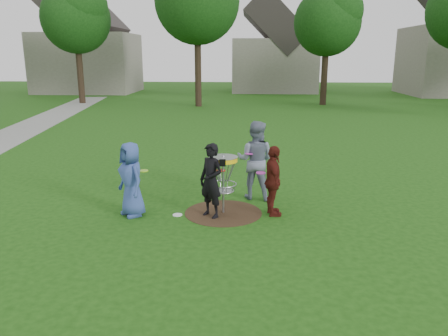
# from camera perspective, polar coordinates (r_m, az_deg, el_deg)

# --- Properties ---
(ground) EXTENTS (100.00, 100.00, 0.00)m
(ground) POSITION_cam_1_polar(r_m,az_deg,el_deg) (10.21, -0.09, -5.86)
(ground) COLOR #19470F
(ground) RESTS_ON ground
(dirt_patch) EXTENTS (1.80, 1.80, 0.01)m
(dirt_patch) POSITION_cam_1_polar(r_m,az_deg,el_deg) (10.21, -0.09, -5.84)
(dirt_patch) COLOR #47331E
(dirt_patch) RESTS_ON ground
(player_blue) EXTENTS (0.96, 0.98, 1.70)m
(player_blue) POSITION_cam_1_polar(r_m,az_deg,el_deg) (10.04, -12.01, -1.45)
(player_blue) COLOR #38509B
(player_blue) RESTS_ON ground
(player_black) EXTENTS (0.73, 0.70, 1.69)m
(player_black) POSITION_cam_1_polar(r_m,az_deg,el_deg) (9.73, -1.70, -1.67)
(player_black) COLOR black
(player_black) RESTS_ON ground
(player_grey) EXTENTS (1.13, 0.97, 1.99)m
(player_grey) POSITION_cam_1_polar(r_m,az_deg,el_deg) (11.01, 4.11, 1.03)
(player_grey) COLOR slate
(player_grey) RESTS_ON ground
(player_maroon) EXTENTS (0.54, 1.00, 1.62)m
(player_maroon) POSITION_cam_1_polar(r_m,az_deg,el_deg) (9.89, 6.45, -1.71)
(player_maroon) COLOR #561A13
(player_maroon) RESTS_ON ground
(disc_on_grass) EXTENTS (0.22, 0.22, 0.02)m
(disc_on_grass) POSITION_cam_1_polar(r_m,az_deg,el_deg) (10.11, -6.10, -6.11)
(disc_on_grass) COLOR white
(disc_on_grass) RESTS_ON ground
(disc_golf_basket) EXTENTS (0.66, 0.67, 1.38)m
(disc_golf_basket) POSITION_cam_1_polar(r_m,az_deg,el_deg) (9.90, -0.10, -0.33)
(disc_golf_basket) COLOR #9EA0A5
(disc_golf_basket) RESTS_ON ground
(held_discs) EXTENTS (2.86, 1.35, 0.25)m
(held_discs) POSITION_cam_1_polar(r_m,az_deg,el_deg) (10.04, -0.61, 0.19)
(held_discs) COLOR #93D217
(held_discs) RESTS_ON ground
(tree_row) EXTENTS (51.20, 17.42, 9.90)m
(tree_row) POSITION_cam_1_polar(r_m,az_deg,el_deg) (30.34, 3.16, 19.57)
(tree_row) COLOR #38281C
(tree_row) RESTS_ON ground
(house_row) EXTENTS (44.50, 10.65, 11.62)m
(house_row) POSITION_cam_1_polar(r_m,az_deg,el_deg) (42.83, 9.18, 15.19)
(house_row) COLOR gray
(house_row) RESTS_ON ground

